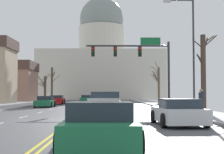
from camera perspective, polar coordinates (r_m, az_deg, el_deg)
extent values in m
cube|color=#4C4C51|center=(19.88, -6.10, -7.15)|extent=(14.00, 180.00, 0.06)
cube|color=yellow|center=(19.88, -6.45, -7.05)|extent=(0.10, 176.40, 0.00)
cube|color=yellow|center=(19.86, -5.76, -7.06)|extent=(0.10, 176.40, 0.00)
cube|color=silver|center=(11.44, 7.61, -10.20)|extent=(0.12, 2.20, 0.00)
cube|color=silver|center=(16.57, 5.02, -7.91)|extent=(0.12, 2.20, 0.00)
cube|color=silver|center=(21.74, 3.67, -6.70)|extent=(0.12, 2.20, 0.00)
cube|color=silver|center=(26.92, 2.85, -5.96)|extent=(0.12, 2.20, 0.00)
cube|color=silver|center=(32.10, 2.29, -5.45)|extent=(0.12, 2.20, 0.00)
cube|color=silver|center=(37.29, 1.88, -5.08)|extent=(0.12, 2.20, 0.00)
cube|color=silver|center=(42.48, 1.58, -4.81)|extent=(0.12, 2.20, 0.00)
cube|color=silver|center=(47.68, 1.34, -4.59)|extent=(0.12, 2.20, 0.00)
cube|color=silver|center=(52.87, 1.15, -4.42)|extent=(0.12, 2.20, 0.00)
cube|color=silver|center=(58.07, 1.00, -4.28)|extent=(0.12, 2.20, 0.00)
cube|color=silver|center=(63.27, 0.86, -4.16)|extent=(0.12, 2.20, 0.00)
cube|color=silver|center=(68.46, 0.75, -4.05)|extent=(0.12, 2.20, 0.00)
cube|color=silver|center=(73.66, 0.66, -3.97)|extent=(0.12, 2.20, 0.00)
cube|color=silver|center=(78.86, 0.58, -3.89)|extent=(0.12, 2.20, 0.00)
cube|color=silver|center=(84.06, 0.50, -3.83)|extent=(0.12, 2.20, 0.00)
cube|color=silver|center=(22.34, -14.66, -6.51)|extent=(0.12, 2.20, 0.00)
cube|color=silver|center=(27.40, -12.01, -5.84)|extent=(0.12, 2.20, 0.00)
cube|color=silver|center=(32.51, -10.19, -5.38)|extent=(0.12, 2.20, 0.00)
cube|color=silver|center=(37.65, -8.86, -5.03)|extent=(0.12, 2.20, 0.00)
cube|color=silver|center=(42.79, -7.86, -4.77)|extent=(0.12, 2.20, 0.00)
cube|color=silver|center=(47.95, -7.07, -4.56)|extent=(0.12, 2.20, 0.00)
cube|color=silver|center=(53.12, -6.44, -4.39)|extent=(0.12, 2.20, 0.00)
cube|color=silver|center=(58.30, -5.92, -4.25)|extent=(0.12, 2.20, 0.00)
cube|color=silver|center=(63.47, -5.48, -4.14)|extent=(0.12, 2.20, 0.00)
cube|color=silver|center=(68.66, -5.11, -4.04)|extent=(0.12, 2.20, 0.00)
cube|color=silver|center=(73.84, -4.79, -3.95)|extent=(0.12, 2.20, 0.00)
cube|color=silver|center=(79.03, -4.52, -3.88)|extent=(0.12, 2.20, 0.00)
cube|color=silver|center=(84.21, -4.27, -3.82)|extent=(0.12, 2.20, 0.00)
cube|color=#9A9A9A|center=(20.85, 18.00, -6.55)|extent=(3.00, 180.00, 0.14)
cylinder|color=#28282D|center=(32.47, 9.53, 0.40)|extent=(0.22, 0.22, 6.27)
cylinder|color=#28282D|center=(32.29, 2.63, 5.26)|extent=(7.80, 0.16, 0.16)
cube|color=black|center=(32.30, 4.71, 4.26)|extent=(0.32, 0.28, 0.92)
sphere|color=red|center=(32.18, 4.74, 4.79)|extent=(0.22, 0.22, 0.22)
sphere|color=#332B05|center=(32.14, 4.74, 4.30)|extent=(0.22, 0.22, 0.22)
sphere|color=black|center=(32.11, 4.74, 3.80)|extent=(0.22, 0.22, 0.22)
cube|color=black|center=(32.17, 0.55, 4.28)|extent=(0.32, 0.28, 0.92)
sphere|color=red|center=(32.05, 0.55, 4.81)|extent=(0.22, 0.22, 0.22)
sphere|color=#332B05|center=(32.01, 0.55, 4.32)|extent=(0.22, 0.22, 0.22)
sphere|color=black|center=(31.98, 0.55, 3.82)|extent=(0.22, 0.22, 0.22)
cube|color=black|center=(32.20, -3.21, 4.28)|extent=(0.32, 0.28, 0.92)
sphere|color=red|center=(32.07, -3.22, 4.81)|extent=(0.22, 0.22, 0.22)
sphere|color=#332B05|center=(32.04, -3.23, 4.31)|extent=(0.22, 0.22, 0.22)
sphere|color=black|center=(32.00, -3.23, 3.82)|extent=(0.22, 0.22, 0.22)
cube|color=#146033|center=(32.57, 6.49, 6.01)|extent=(1.90, 0.06, 0.70)
cylinder|color=#333338|center=(25.84, 13.57, 3.68)|extent=(0.14, 0.14, 8.45)
cylinder|color=#333338|center=(26.39, 11.37, 12.54)|extent=(1.94, 0.09, 0.09)
cube|color=#B2B2AD|center=(26.19, 9.24, 12.48)|extent=(0.56, 0.24, 0.16)
cube|color=beige|center=(91.30, -1.78, 0.10)|extent=(31.59, 21.82, 12.26)
cylinder|color=beige|center=(92.32, -1.77, 6.20)|extent=(12.38, 12.38, 7.37)
sphere|color=gray|center=(93.39, -1.77, 9.68)|extent=(11.82, 11.82, 11.82)
cube|color=#1E7247|center=(28.88, -1.06, -4.77)|extent=(1.85, 4.25, 0.67)
cube|color=#232D38|center=(28.64, -1.05, -3.72)|extent=(1.60, 2.13, 0.40)
cylinder|color=black|center=(30.20, -2.78, -5.01)|extent=(0.23, 0.64, 0.64)
cylinder|color=black|center=(30.21, 0.63, -5.02)|extent=(0.23, 0.64, 0.64)
cylinder|color=black|center=(27.58, -2.91, -5.22)|extent=(0.23, 0.64, 0.64)
cylinder|color=black|center=(27.60, 0.82, -5.22)|extent=(0.23, 0.64, 0.64)
cube|color=#ADB2B7|center=(22.38, -1.17, -5.06)|extent=(2.18, 5.73, 0.77)
cube|color=#1E2833|center=(23.15, -1.10, -3.27)|extent=(1.92, 1.98, 0.62)
cube|color=#ADB2B7|center=(19.58, -1.46, -3.93)|extent=(1.87, 0.15, 0.22)
cylinder|color=black|center=(24.14, -3.45, -5.37)|extent=(0.30, 0.81, 0.80)
cylinder|color=black|center=(24.07, 1.40, -5.38)|extent=(0.30, 0.81, 0.80)
cylinder|color=black|center=(20.75, -4.16, -5.79)|extent=(0.30, 0.81, 0.80)
cylinder|color=black|center=(20.67, 1.49, -5.81)|extent=(0.30, 0.81, 0.80)
cube|color=silver|center=(16.33, 11.01, -6.24)|extent=(2.01, 4.38, 0.65)
cube|color=#232D38|center=(15.94, 11.31, -4.38)|extent=(1.70, 1.97, 0.43)
cylinder|color=black|center=(17.47, 7.00, -6.60)|extent=(0.24, 0.65, 0.64)
cylinder|color=black|center=(17.87, 12.91, -6.46)|extent=(0.24, 0.65, 0.64)
cylinder|color=black|center=(14.84, 8.74, -7.26)|extent=(0.24, 0.65, 0.64)
cylinder|color=black|center=(15.31, 15.61, -7.05)|extent=(0.24, 0.65, 0.64)
cube|color=#1E7247|center=(9.29, -1.98, -8.97)|extent=(1.87, 4.35, 0.64)
cube|color=#232D38|center=(8.92, -2.01, -5.68)|extent=(1.63, 1.86, 0.46)
cylinder|color=black|center=(10.69, -6.85, -9.01)|extent=(0.23, 0.64, 0.64)
cylinder|color=black|center=(10.67, 3.12, -9.04)|extent=(0.23, 0.64, 0.64)
cylinder|color=black|center=(8.05, -8.81, -11.06)|extent=(0.23, 0.64, 0.64)
cylinder|color=black|center=(8.01, 4.56, -11.12)|extent=(0.23, 0.64, 0.64)
cube|color=#1E7247|center=(38.14, -11.21, -4.30)|extent=(1.87, 4.25, 0.60)
cube|color=#232D38|center=(38.40, -11.14, -3.50)|extent=(1.60, 1.92, 0.46)
cylinder|color=black|center=(36.72, -10.17, -4.58)|extent=(0.24, 0.65, 0.64)
cylinder|color=black|center=(37.00, -12.87, -4.54)|extent=(0.24, 0.65, 0.64)
cylinder|color=black|center=(39.30, -9.65, -4.47)|extent=(0.24, 0.65, 0.64)
cylinder|color=black|center=(39.57, -12.17, -4.43)|extent=(0.24, 0.65, 0.64)
cube|color=#B71414|center=(48.06, -9.28, -3.95)|extent=(1.91, 4.45, 0.69)
cube|color=#232D38|center=(48.21, -9.25, -3.29)|extent=(1.64, 1.94, 0.41)
cylinder|color=black|center=(46.59, -8.39, -4.21)|extent=(0.23, 0.64, 0.64)
cylinder|color=black|center=(46.84, -10.62, -4.19)|extent=(0.23, 0.64, 0.64)
cylinder|color=black|center=(49.31, -8.02, -4.14)|extent=(0.23, 0.64, 0.64)
cylinder|color=black|center=(49.55, -10.12, -4.12)|extent=(0.23, 0.64, 0.64)
cube|color=#1E7247|center=(56.95, -4.33, -3.82)|extent=(1.82, 4.26, 0.64)
cube|color=#232D38|center=(57.05, -4.32, -3.26)|extent=(1.56, 2.08, 0.46)
cylinder|color=black|center=(55.57, -3.57, -4.01)|extent=(0.24, 0.65, 0.64)
cylinder|color=black|center=(55.73, -5.33, -4.00)|extent=(0.24, 0.65, 0.64)
cylinder|color=black|center=(58.18, -3.37, -3.96)|extent=(0.24, 0.65, 0.64)
cylinder|color=black|center=(58.33, -5.06, -3.95)|extent=(0.24, 0.65, 0.64)
cube|color=#8C6656|center=(69.13, -16.76, -1.44)|extent=(9.15, 8.35, 5.99)
cube|color=#47332D|center=(69.32, -16.72, 1.75)|extent=(9.52, 8.69, 1.73)
cylinder|color=brown|center=(46.93, 7.88, -1.40)|extent=(0.30, 0.30, 4.97)
cylinder|color=brown|center=(46.54, 7.46, 0.14)|extent=(0.91, 0.89, 1.35)
cylinder|color=brown|center=(46.62, 7.44, -0.26)|extent=(0.93, 0.71, 1.15)
cylinder|color=brown|center=(46.46, 7.67, 0.35)|extent=(0.59, 1.10, 0.94)
cylinder|color=brown|center=(46.82, 7.32, 0.16)|extent=(1.02, 0.28, 1.38)
cylinder|color=brown|center=(47.55, 7.20, 1.35)|extent=(1.02, 1.23, 0.91)
cylinder|color=brown|center=(46.43, 7.24, -0.27)|extent=(1.26, 1.01, 1.19)
cylinder|color=brown|center=(46.82, 7.56, 1.84)|extent=(0.67, 0.53, 1.16)
cylinder|color=#4C3D2D|center=(64.61, -10.08, -1.18)|extent=(0.38, 0.38, 6.28)
cylinder|color=#4C3D2D|center=(64.08, -9.82, 0.54)|extent=(0.83, 1.21, 0.82)
cylinder|color=#4C3D2D|center=(64.20, -9.84, 0.23)|extent=(0.77, 0.97, 1.06)
cylinder|color=#4C3D2D|center=(64.78, -9.45, -0.26)|extent=(1.42, 0.57, 1.45)
cylinder|color=#4C3D2D|center=(64.85, -10.42, 0.27)|extent=(0.93, 0.30, 0.88)
cylinder|color=#423328|center=(25.43, 15.12, 0.61)|extent=(0.37, 0.37, 5.63)
cylinder|color=#423328|center=(25.81, 15.93, 6.03)|extent=(0.88, 0.10, 0.65)
cylinder|color=#423328|center=(25.89, 14.64, 2.60)|extent=(0.26, 0.92, 0.99)
cylinder|color=#423328|center=(26.23, 15.42, 5.08)|extent=(0.77, 1.18, 1.39)
cylinder|color=#423328|center=(26.14, 14.22, 5.43)|extent=(0.56, 1.21, 0.87)
cylinder|color=#423328|center=(25.82, 16.14, 5.76)|extent=(1.07, 0.10, 0.96)
cylinder|color=#423328|center=(26.15, 14.59, 3.04)|extent=(0.21, 1.39, 0.83)
cylinder|color=#4C3D2D|center=(53.66, -11.20, -2.04)|extent=(0.36, 0.36, 4.04)
cylinder|color=#4C3D2D|center=(53.06, -11.44, -1.00)|extent=(0.30, 1.35, 1.50)
cylinder|color=#4C3D2D|center=(53.23, -11.12, -1.20)|extent=(0.42, 0.94, 0.73)
cylinder|color=#4C3D2D|center=(54.18, -11.63, -1.23)|extent=(1.07, 0.92, 0.70)
cylinder|color=#4C3D2D|center=(53.11, -11.08, -0.27)|extent=(0.51, 1.21, 0.94)
cylinder|color=#4C3D2D|center=(53.41, -11.75, -0.74)|extent=(1.07, 0.89, 1.60)
cylinder|color=#4C3D2D|center=(53.76, -11.80, -1.36)|extent=(1.19, 0.14, 0.65)
cylinder|color=#4C3D2D|center=(54.05, -10.94, -0.29)|extent=(0.45, 0.88, 1.03)
cylinder|color=#33333D|center=(22.29, 14.58, -5.08)|extent=(0.16, 0.16, 0.84)
cylinder|color=#33333D|center=(22.34, 15.05, -5.07)|extent=(0.16, 0.16, 0.84)
cylinder|color=#232838|center=(22.29, 14.79, -3.30)|extent=(0.34, 0.34, 0.62)
sphere|color=#A37F66|center=(22.29, 14.78, -2.21)|extent=(0.22, 0.22, 0.22)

